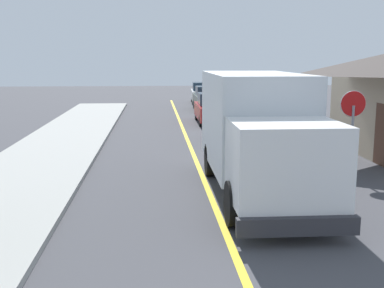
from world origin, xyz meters
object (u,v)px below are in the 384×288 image
Objects in this scene: box_truck at (258,128)px; parked_car_far at (208,99)px; parked_car_furthest at (203,93)px; parked_car_mid at (213,109)px; parked_car_near at (237,125)px; stop_sign at (353,117)px.

parked_car_far is (0.99, 20.82, -0.97)m from box_truck.
box_truck is at bearing -92.56° from parked_car_furthest.
box_truck is at bearing -92.16° from parked_car_mid.
box_truck is 1.63× the size of parked_car_far.
parked_car_near is 0.99× the size of parked_car_furthest.
parked_car_far and parked_car_furthest have the same top height.
stop_sign reaches higher than parked_car_near.
parked_car_mid is 1.67× the size of stop_sign.
parked_car_near is 6.73m from parked_car_mid.
parked_car_mid and parked_car_far have the same top height.
parked_car_far is (0.45, 6.61, 0.00)m from parked_car_mid.
stop_sign is at bearing -67.39° from parked_car_near.
box_truck is at bearing -95.76° from parked_car_near.
stop_sign is at bearing -83.36° from parked_car_far.
box_truck is 14.26m from parked_car_mid.
parked_car_furthest is (0.42, 18.85, 0.00)m from parked_car_near.
parked_car_mid is at bearing -93.93° from parked_car_far.
parked_car_near is 6.54m from stop_sign.
parked_car_near is 1.01× the size of parked_car_far.
box_truck is 1.63× the size of parked_car_mid.
parked_car_far is 1.66× the size of stop_sign.
parked_car_furthest is (0.64, 12.12, 0.00)m from parked_car_mid.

